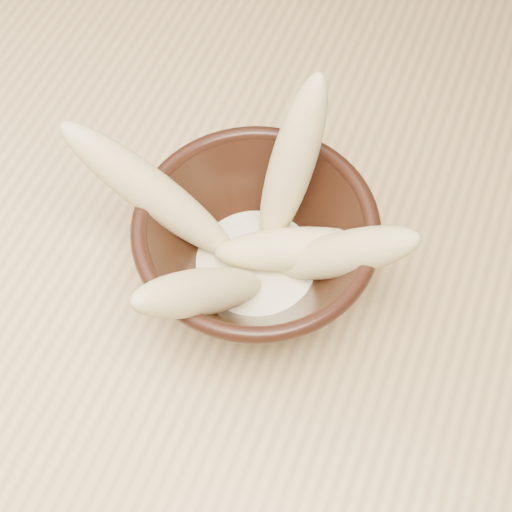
{
  "coord_description": "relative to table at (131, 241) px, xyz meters",
  "views": [
    {
      "loc": [
        0.24,
        -0.28,
        1.27
      ],
      "look_at": [
        0.15,
        -0.04,
        0.8
      ],
      "focal_mm": 50.0,
      "sensor_mm": 36.0,
      "label": 1
    }
  ],
  "objects": [
    {
      "name": "table",
      "position": [
        0.0,
        0.0,
        0.0
      ],
      "size": [
        1.2,
        0.8,
        0.75
      ],
      "color": "#D5B575",
      "rests_on": "ground"
    },
    {
      "name": "bowl",
      "position": [
        0.15,
        -0.04,
        0.13
      ],
      "size": [
        0.18,
        0.18,
        0.1
      ],
      "rotation": [
        0.0,
        0.0,
        0.38
      ],
      "color": "black",
      "rests_on": "table"
    },
    {
      "name": "milk_puddle",
      "position": [
        0.15,
        -0.04,
        0.11
      ],
      "size": [
        0.1,
        0.1,
        0.01
      ],
      "primitive_type": "cylinder",
      "color": "beige",
      "rests_on": "bowl"
    },
    {
      "name": "banana_upright",
      "position": [
        0.15,
        0.02,
        0.18
      ],
      "size": [
        0.05,
        0.1,
        0.15
      ],
      "primitive_type": "ellipsoid",
      "rotation": [
        0.44,
        0.0,
        2.96
      ],
      "color": "#F0DA8D",
      "rests_on": "bowl"
    },
    {
      "name": "banana_left",
      "position": [
        0.07,
        -0.04,
        0.17
      ],
      "size": [
        0.14,
        0.04,
        0.14
      ],
      "primitive_type": "ellipsoid",
      "rotation": [
        0.8,
        0.0,
        -1.5
      ],
      "color": "#F0DA8D",
      "rests_on": "bowl"
    },
    {
      "name": "banana_right",
      "position": [
        0.21,
        -0.03,
        0.16
      ],
      "size": [
        0.12,
        0.05,
        0.11
      ],
      "primitive_type": "ellipsoid",
      "rotation": [
        0.81,
        0.0,
        1.68
      ],
      "color": "#F0DA8D",
      "rests_on": "bowl"
    },
    {
      "name": "banana_across",
      "position": [
        0.17,
        -0.02,
        0.14
      ],
      "size": [
        0.12,
        0.08,
        0.04
      ],
      "primitive_type": "ellipsoid",
      "rotation": [
        1.5,
        0.0,
        1.97
      ],
      "color": "#F0DA8D",
      "rests_on": "bowl"
    },
    {
      "name": "banana_front",
      "position": [
        0.13,
        -0.09,
        0.17
      ],
      "size": [
        0.09,
        0.12,
        0.12
      ],
      "primitive_type": "ellipsoid",
      "rotation": [
        0.78,
        0.0,
        -0.5
      ],
      "color": "#F0DA8D",
      "rests_on": "bowl"
    }
  ]
}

